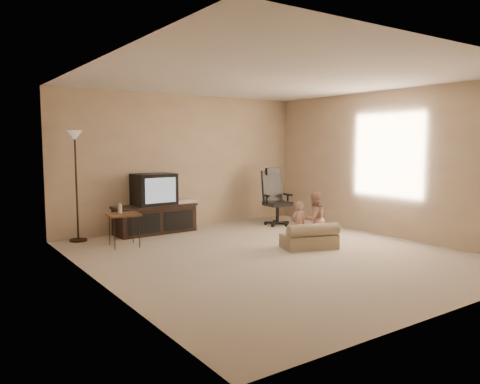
{
  "coord_description": "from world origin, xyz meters",
  "views": [
    {
      "loc": [
        -4.13,
        -5.18,
        1.6
      ],
      "look_at": [
        -0.17,
        0.6,
        0.87
      ],
      "focal_mm": 35.0,
      "sensor_mm": 36.0,
      "label": 1
    }
  ],
  "objects_px": {
    "tv_stand": "(155,208)",
    "side_table": "(123,215)",
    "child_sofa": "(310,238)",
    "office_chair": "(275,204)",
    "toddler_right": "(314,219)",
    "floor_lamp": "(76,161)",
    "toddler_left": "(298,225)"
  },
  "relations": [
    {
      "from": "tv_stand",
      "to": "side_table",
      "type": "xyz_separation_m",
      "value": [
        -0.87,
        -0.75,
        0.06
      ]
    },
    {
      "from": "tv_stand",
      "to": "child_sofa",
      "type": "height_order",
      "value": "tv_stand"
    },
    {
      "from": "office_chair",
      "to": "child_sofa",
      "type": "bearing_deg",
      "value": -107.66
    },
    {
      "from": "toddler_right",
      "to": "tv_stand",
      "type": "bearing_deg",
      "value": -54.14
    },
    {
      "from": "side_table",
      "to": "floor_lamp",
      "type": "relative_size",
      "value": 0.39
    },
    {
      "from": "side_table",
      "to": "office_chair",
      "type": "bearing_deg",
      "value": 3.38
    },
    {
      "from": "office_chair",
      "to": "floor_lamp",
      "type": "height_order",
      "value": "floor_lamp"
    },
    {
      "from": "office_chair",
      "to": "toddler_right",
      "type": "relative_size",
      "value": 1.33
    },
    {
      "from": "tv_stand",
      "to": "child_sofa",
      "type": "xyz_separation_m",
      "value": [
        1.42,
        -2.5,
        -0.28
      ]
    },
    {
      "from": "office_chair",
      "to": "toddler_left",
      "type": "distance_m",
      "value": 2.09
    },
    {
      "from": "side_table",
      "to": "child_sofa",
      "type": "height_order",
      "value": "side_table"
    },
    {
      "from": "child_sofa",
      "to": "toddler_right",
      "type": "height_order",
      "value": "toddler_right"
    },
    {
      "from": "side_table",
      "to": "floor_lamp",
      "type": "xyz_separation_m",
      "value": [
        -0.48,
        0.81,
        0.82
      ]
    },
    {
      "from": "toddler_left",
      "to": "tv_stand",
      "type": "bearing_deg",
      "value": -55.97
    },
    {
      "from": "office_chair",
      "to": "child_sofa",
      "type": "distance_m",
      "value": 2.14
    },
    {
      "from": "child_sofa",
      "to": "floor_lamp",
      "type": "bearing_deg",
      "value": 154.33
    },
    {
      "from": "tv_stand",
      "to": "toddler_right",
      "type": "distance_m",
      "value": 2.87
    },
    {
      "from": "tv_stand",
      "to": "floor_lamp",
      "type": "distance_m",
      "value": 1.6
    },
    {
      "from": "tv_stand",
      "to": "toddler_left",
      "type": "relative_size",
      "value": 2.09
    },
    {
      "from": "tv_stand",
      "to": "floor_lamp",
      "type": "height_order",
      "value": "floor_lamp"
    },
    {
      "from": "office_chair",
      "to": "side_table",
      "type": "bearing_deg",
      "value": -169.92
    },
    {
      "from": "office_chair",
      "to": "side_table",
      "type": "height_order",
      "value": "office_chair"
    },
    {
      "from": "tv_stand",
      "to": "toddler_right",
      "type": "relative_size",
      "value": 1.8
    },
    {
      "from": "toddler_left",
      "to": "floor_lamp",
      "type": "bearing_deg",
      "value": -37.17
    },
    {
      "from": "toddler_left",
      "to": "office_chair",
      "type": "bearing_deg",
      "value": -113.38
    },
    {
      "from": "side_table",
      "to": "floor_lamp",
      "type": "distance_m",
      "value": 1.24
    },
    {
      "from": "office_chair",
      "to": "child_sofa",
      "type": "relative_size",
      "value": 1.23
    },
    {
      "from": "office_chair",
      "to": "toddler_right",
      "type": "distance_m",
      "value": 1.92
    },
    {
      "from": "floor_lamp",
      "to": "child_sofa",
      "type": "bearing_deg",
      "value": -42.77
    },
    {
      "from": "toddler_left",
      "to": "toddler_right",
      "type": "height_order",
      "value": "toddler_right"
    },
    {
      "from": "child_sofa",
      "to": "toddler_left",
      "type": "bearing_deg",
      "value": 157.85
    },
    {
      "from": "office_chair",
      "to": "tv_stand",
      "type": "bearing_deg",
      "value": 172.97
    }
  ]
}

